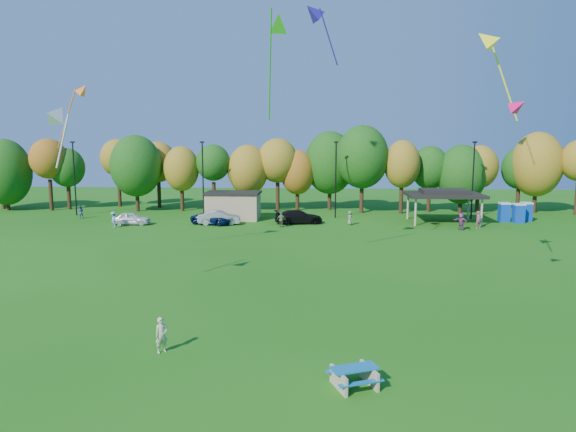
# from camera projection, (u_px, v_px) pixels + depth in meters

# --- Properties ---
(ground) EXTENTS (160.00, 160.00, 0.00)m
(ground) POSITION_uv_depth(u_px,v_px,m) (313.00, 351.00, 22.21)
(ground) COLOR #19600F
(ground) RESTS_ON ground
(tree_line) EXTENTS (93.57, 10.55, 11.15)m
(tree_line) POSITION_uv_depth(u_px,v_px,m) (311.00, 166.00, 66.40)
(tree_line) COLOR black
(tree_line) RESTS_ON ground
(lamp_posts) EXTENTS (64.50, 0.25, 9.09)m
(lamp_posts) POSITION_uv_depth(u_px,v_px,m) (336.00, 177.00, 60.90)
(lamp_posts) COLOR black
(lamp_posts) RESTS_ON ground
(utility_building) EXTENTS (6.30, 4.30, 3.25)m
(utility_building) POSITION_uv_depth(u_px,v_px,m) (233.00, 205.00, 60.16)
(utility_building) COLOR tan
(utility_building) RESTS_ON ground
(pavilion) EXTENTS (8.20, 6.20, 3.77)m
(pavilion) POSITION_uv_depth(u_px,v_px,m) (444.00, 194.00, 57.41)
(pavilion) COLOR tan
(pavilion) RESTS_ON ground
(porta_potties) EXTENTS (3.75, 2.45, 2.18)m
(porta_potties) POSITION_uv_depth(u_px,v_px,m) (516.00, 212.00, 58.26)
(porta_potties) COLOR #0D3FB2
(porta_potties) RESTS_ON ground
(picnic_table) EXTENTS (2.15, 1.98, 0.75)m
(picnic_table) POSITION_uv_depth(u_px,v_px,m) (354.00, 375.00, 18.89)
(picnic_table) COLOR tan
(picnic_table) RESTS_ON ground
(kite_flyer) EXTENTS (0.67, 0.65, 1.55)m
(kite_flyer) POSITION_uv_depth(u_px,v_px,m) (162.00, 335.00, 21.94)
(kite_flyer) COLOR beige
(kite_flyer) RESTS_ON ground
(car_a) EXTENTS (4.11, 1.77, 1.38)m
(car_a) POSITION_uv_depth(u_px,v_px,m) (132.00, 218.00, 56.25)
(car_a) COLOR white
(car_a) RESTS_ON ground
(car_b) EXTENTS (4.80, 2.17, 1.53)m
(car_b) POSITION_uv_depth(u_px,v_px,m) (219.00, 218.00, 56.32)
(car_b) COLOR #9B9BA0
(car_b) RESTS_ON ground
(car_c) EXTENTS (5.16, 3.60, 1.31)m
(car_c) POSITION_uv_depth(u_px,v_px,m) (212.00, 218.00, 56.52)
(car_c) COLOR #0B1C46
(car_c) RESTS_ON ground
(car_d) EXTENTS (5.62, 3.19, 1.54)m
(car_d) POSITION_uv_depth(u_px,v_px,m) (299.00, 217.00, 56.97)
(car_d) COLOR black
(car_d) RESTS_ON ground
(far_person_0) EXTENTS (1.04, 0.61, 1.66)m
(far_person_0) POSITION_uv_depth(u_px,v_px,m) (281.00, 220.00, 54.46)
(far_person_0) COLOR #708451
(far_person_0) RESTS_ON ground
(far_person_1) EXTENTS (0.75, 0.89, 1.56)m
(far_person_1) POSITION_uv_depth(u_px,v_px,m) (350.00, 218.00, 55.95)
(far_person_1) COLOR #697E56
(far_person_1) RESTS_ON ground
(far_person_2) EXTENTS (1.05, 1.27, 1.72)m
(far_person_2) POSITION_uv_depth(u_px,v_px,m) (114.00, 220.00, 54.28)
(far_person_2) COLOR #5791BF
(far_person_2) RESTS_ON ground
(far_person_3) EXTENTS (0.93, 0.86, 1.54)m
(far_person_3) POSITION_uv_depth(u_px,v_px,m) (80.00, 212.00, 60.89)
(far_person_3) COLOR #455498
(far_person_3) RESTS_ON ground
(far_person_4) EXTENTS (0.77, 0.66, 1.80)m
(far_person_4) POSITION_uv_depth(u_px,v_px,m) (479.00, 220.00, 53.98)
(far_person_4) COLOR #AB506B
(far_person_4) RESTS_ON ground
(far_person_5) EXTENTS (1.45, 1.67, 1.82)m
(far_person_5) POSITION_uv_depth(u_px,v_px,m) (461.00, 221.00, 52.76)
(far_person_5) COLOR #8F3B83
(far_person_5) RESTS_ON ground
(kite_1) EXTENTS (1.44, 2.24, 3.48)m
(kite_1) POSITION_uv_depth(u_px,v_px,m) (58.00, 115.00, 26.01)
(kite_1) COLOR beige
(kite_7) EXTENTS (2.91, 1.92, 4.61)m
(kite_7) POSITION_uv_depth(u_px,v_px,m) (313.00, 13.00, 36.05)
(kite_7) COLOR navy
(kite_10) EXTENTS (1.70, 4.35, 7.38)m
(kite_10) POSITION_uv_depth(u_px,v_px,m) (278.00, 24.00, 34.01)
(kite_10) COLOR #22A516
(kite_12) EXTENTS (3.09, 1.05, 5.27)m
(kite_12) POSITION_uv_depth(u_px,v_px,m) (82.00, 91.00, 40.87)
(kite_12) COLOR orange
(kite_13) EXTENTS (3.22, 1.84, 5.43)m
(kite_13) POSITION_uv_depth(u_px,v_px,m) (486.00, 41.00, 29.53)
(kite_13) COLOR #FFF61A
(kite_14) EXTENTS (1.40, 1.37, 1.13)m
(kite_14) POSITION_uv_depth(u_px,v_px,m) (518.00, 106.00, 26.53)
(kite_14) COLOR #FC0E5E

